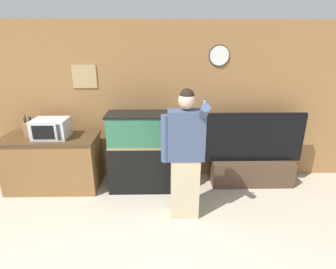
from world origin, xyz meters
The scene contains 7 objects.
wall_back_paneled centered at (0.00, 3.12, 1.30)m, with size 10.00×0.08×2.60m.
counter_island centered at (-1.56, 2.69, 0.44)m, with size 1.47×0.65×0.88m.
microwave centered at (-1.49, 2.67, 1.03)m, with size 0.51×0.39×0.29m.
knife_block centered at (-1.86, 2.71, 1.00)m, with size 0.11×0.11×0.33m.
aquarium_on_stand centered at (-0.07, 2.67, 0.63)m, with size 1.14×0.48×1.26m.
tv_on_stand centered at (1.70, 2.76, 0.36)m, with size 1.60×0.40×1.23m.
person_standing centered at (0.50, 1.90, 0.92)m, with size 0.55×0.42×1.76m.
Camera 1 is at (0.23, -1.16, 2.27)m, focal length 28.00 mm.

